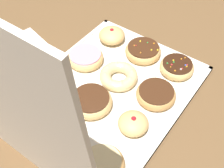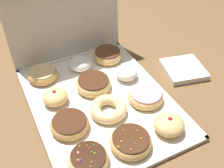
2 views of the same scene
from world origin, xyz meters
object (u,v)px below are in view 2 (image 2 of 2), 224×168
(sprinkle_donut_1, at_px, (131,141))
(napkin_stack, at_px, (184,69))
(glazed_ring_donut_9, at_px, (43,74))
(jelly_filled_donut_2, at_px, (169,124))
(powdered_filled_donut_8, at_px, (126,73))
(cruller_donut_4, at_px, (109,109))
(powdered_filled_donut_10, at_px, (80,64))
(pink_frosted_donut_5, at_px, (146,96))
(jelly_filled_donut_6, at_px, (55,97))
(sprinkle_donut_0, at_px, (89,159))
(chocolate_frosted_donut_11, at_px, (108,55))
(chocolate_frosted_donut_3, at_px, (70,124))
(chocolate_frosted_donut_7, at_px, (93,84))
(donut_box, at_px, (100,102))

(sprinkle_donut_1, distance_m, napkin_stack, 0.41)
(glazed_ring_donut_9, bearing_deg, jelly_filled_donut_2, -56.54)
(sprinkle_donut_1, relative_size, powdered_filled_donut_8, 1.47)
(sprinkle_donut_1, distance_m, cruller_donut_4, 0.14)
(cruller_donut_4, height_order, powdered_filled_donut_10, powdered_filled_donut_10)
(powdered_filled_donut_8, relative_size, napkin_stack, 0.56)
(pink_frosted_donut_5, xyz_separation_m, jelly_filled_donut_6, (-0.27, 0.13, 0.00))
(sprinkle_donut_0, distance_m, chocolate_frosted_donut_11, 0.47)
(chocolate_frosted_donut_11, bearing_deg, glazed_ring_donut_9, -179.35)
(sprinkle_donut_0, xyz_separation_m, chocolate_frosted_donut_3, (-0.00, 0.14, -0.00))
(jelly_filled_donut_6, bearing_deg, glazed_ring_donut_9, 91.22)
(chocolate_frosted_donut_7, bearing_deg, powdered_filled_donut_10, 90.08)
(donut_box, xyz_separation_m, cruller_donut_4, (0.00, -0.06, 0.02))
(sprinkle_donut_1, bearing_deg, pink_frosted_donut_5, 45.84)
(sprinkle_donut_0, distance_m, powdered_filled_donut_8, 0.37)
(powdered_filled_donut_8, distance_m, chocolate_frosted_donut_11, 0.13)
(cruller_donut_4, distance_m, powdered_filled_donut_10, 0.25)
(sprinkle_donut_0, relative_size, jelly_filled_donut_2, 1.19)
(sprinkle_donut_0, xyz_separation_m, cruller_donut_4, (0.13, 0.14, -0.00))
(donut_box, distance_m, pink_frosted_donut_5, 0.15)
(pink_frosted_donut_5, height_order, jelly_filled_donut_6, jelly_filled_donut_6)
(chocolate_frosted_donut_3, relative_size, jelly_filled_donut_6, 1.41)
(powdered_filled_donut_10, xyz_separation_m, chocolate_frosted_donut_11, (0.12, 0.01, -0.00))
(glazed_ring_donut_9, xyz_separation_m, chocolate_frosted_donut_11, (0.26, 0.00, 0.00))
(cruller_donut_4, distance_m, glazed_ring_donut_9, 0.29)
(donut_box, bearing_deg, pink_frosted_donut_5, -25.41)
(chocolate_frosted_donut_11, bearing_deg, sprinkle_donut_1, -107.08)
(powdered_filled_donut_8, distance_m, glazed_ring_donut_9, 0.30)
(cruller_donut_4, xyz_separation_m, pink_frosted_donut_5, (0.13, -0.00, 0.00))
(jelly_filled_donut_6, xyz_separation_m, powdered_filled_donut_10, (0.14, 0.13, 0.00))
(donut_box, distance_m, sprinkle_donut_0, 0.24)
(sprinkle_donut_1, xyz_separation_m, powdered_filled_donut_10, (0.00, 0.39, 0.00))
(cruller_donut_4, bearing_deg, pink_frosted_donut_5, -1.64)
(chocolate_frosted_donut_3, bearing_deg, donut_box, 26.74)
(cruller_donut_4, distance_m, powdered_filled_donut_8, 0.19)
(donut_box, relative_size, napkin_stack, 3.93)
(sprinkle_donut_1, distance_m, powdered_filled_donut_10, 0.39)
(cruller_donut_4, bearing_deg, glazed_ring_donut_9, 117.82)
(glazed_ring_donut_9, height_order, powdered_filled_donut_10, powdered_filled_donut_10)
(donut_box, height_order, pink_frosted_donut_5, pink_frosted_donut_5)
(chocolate_frosted_donut_7, xyz_separation_m, powdered_filled_donut_10, (-0.00, 0.13, 0.00))
(pink_frosted_donut_5, relative_size, jelly_filled_donut_6, 1.43)
(chocolate_frosted_donut_11, bearing_deg, napkin_stack, -39.86)
(jelly_filled_donut_2, relative_size, napkin_stack, 0.64)
(cruller_donut_4, height_order, pink_frosted_donut_5, same)
(sprinkle_donut_0, distance_m, cruller_donut_4, 0.19)
(jelly_filled_donut_6, bearing_deg, chocolate_frosted_donut_3, -88.33)
(sprinkle_donut_0, relative_size, chocolate_frosted_donut_11, 0.95)
(powdered_filled_donut_8, bearing_deg, chocolate_frosted_donut_3, -153.30)
(chocolate_frosted_donut_7, relative_size, chocolate_frosted_donut_11, 1.07)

